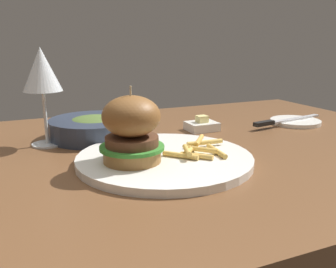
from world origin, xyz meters
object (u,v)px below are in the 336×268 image
bread_plate (295,122)px  table_knife (282,121)px  wine_glass (42,72)px  soup_bowl (94,127)px  butter_dish (202,125)px  burger_sandwich (132,129)px  main_plate (165,159)px

bread_plate → table_knife: bearing=-170.7°
wine_glass → bread_plate: 0.64m
bread_plate → table_knife: (-0.05, -0.01, 0.01)m
table_knife → soup_bowl: (-0.46, 0.08, 0.01)m
wine_glass → butter_dish: wine_glass is taller
burger_sandwich → table_knife: 0.48m
butter_dish → soup_bowl: 0.26m
burger_sandwich → table_knife: bearing=18.9°
main_plate → butter_dish: (0.18, 0.19, 0.00)m
wine_glass → soup_bowl: size_ratio=1.01×
burger_sandwich → butter_dish: size_ratio=1.78×
wine_glass → soup_bowl: wine_glass is taller
table_knife → butter_dish: 0.21m
main_plate → bread_plate: main_plate is taller
burger_sandwich → wine_glass: (-0.11, 0.21, 0.08)m
wine_glass → bread_plate: size_ratio=1.57×
table_knife → butter_dish: size_ratio=3.27×
soup_bowl → main_plate: bearing=-71.5°
main_plate → soup_bowl: soup_bowl is taller
burger_sandwich → soup_bowl: 0.24m
main_plate → soup_bowl: (-0.07, 0.22, 0.02)m
main_plate → burger_sandwich: (-0.06, -0.01, 0.06)m
burger_sandwich → bread_plate: size_ratio=1.00×
burger_sandwich → soup_bowl: size_ratio=0.65×
butter_dish → soup_bowl: bearing=172.1°
main_plate → wine_glass: (-0.18, 0.20, 0.14)m
burger_sandwich → bread_plate: bearing=17.9°
wine_glass → butter_dish: 0.38m
main_plate → wine_glass: size_ratio=1.57×
bread_plate → butter_dish: bearing=172.4°
burger_sandwich → table_knife: size_ratio=0.54×
butter_dish → bread_plate: bearing=-7.6°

